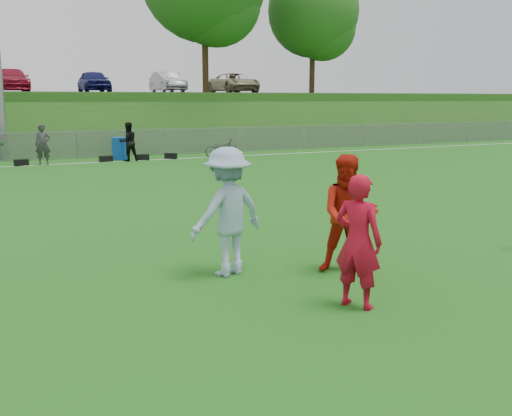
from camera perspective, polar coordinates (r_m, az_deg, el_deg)
ground at (r=8.47m, az=2.58°, el=-7.79°), size 120.00×120.00×0.00m
sideline_far at (r=25.51m, az=-16.78°, el=4.33°), size 60.00×0.10×0.01m
fence at (r=27.42m, az=-17.50°, el=6.07°), size 58.00×0.06×1.30m
berm at (r=38.29m, az=-19.94°, el=8.43°), size 120.00×18.00×3.00m
parking_lot at (r=40.26m, az=-20.38°, el=10.70°), size 120.00×12.00×0.10m
tree_green_far at (r=38.91m, az=6.00°, el=18.59°), size 5.88×5.88×8.19m
car_row at (r=39.18m, az=-22.05°, el=11.73°), size 32.04×5.18×1.44m
spectator_row at (r=25.17m, az=-23.30°, el=5.76°), size 8.66×0.89×1.69m
gear_bags at (r=25.80m, az=-14.16°, el=4.81°), size 6.96×0.51×0.26m
player_red_left at (r=7.53m, az=10.17°, el=-3.30°), size 0.69×0.77×1.78m
player_red_center at (r=9.00m, az=9.27°, el=-0.64°), size 1.14×1.07×1.87m
player_blue at (r=8.79m, az=-2.88°, el=-0.39°), size 1.43×1.04×1.99m
recycling_bin at (r=26.51m, az=-13.51°, el=5.81°), size 0.77×0.77×1.01m
bicycle at (r=26.98m, az=-3.44°, el=6.03°), size 1.66×0.59×0.87m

